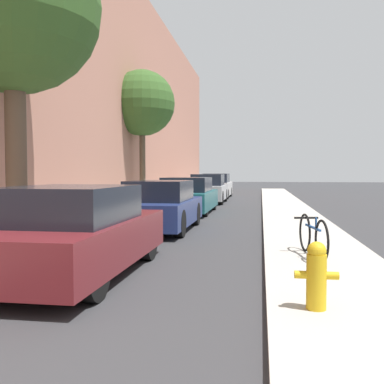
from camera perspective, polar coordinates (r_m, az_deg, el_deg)
name	(u,v)px	position (r m, az deg, el deg)	size (l,w,h in m)	color
ground_plane	(206,220)	(14.66, 1.81, -3.65)	(120.00, 120.00, 0.00)	#333335
sidewalk_left	(123,217)	(15.29, -9.05, -3.20)	(2.00, 52.00, 0.12)	#ADA89E
sidewalk_right	(294,219)	(14.58, 13.21, -3.51)	(2.00, 52.00, 0.12)	#ADA89E
building_facade_left	(84,68)	(16.10, -13.93, 15.48)	(0.70, 52.00, 10.41)	tan
parked_car_maroon	(73,233)	(6.96, -15.27, -5.16)	(1.85, 4.19, 1.38)	black
parked_car_navy	(161,207)	(11.97, -4.08, -1.92)	(1.72, 4.13, 1.37)	black
parked_car_teal	(188,196)	(17.11, -0.54, -0.54)	(1.90, 4.58, 1.40)	black
parked_car_silver	(208,189)	(22.66, 2.15, 0.34)	(1.74, 3.92, 1.50)	black
parked_car_white	(217,186)	(27.53, 3.27, 0.74)	(1.69, 4.55, 1.52)	black
street_tree_near	(13,8)	(10.17, -22.34, 21.44)	(3.51, 3.51, 6.59)	brown
street_tree_far	(142,104)	(19.72, -6.54, 11.42)	(2.90, 2.90, 5.98)	brown
fire_hydrant	(316,275)	(4.92, 15.98, -10.35)	(0.46, 0.21, 0.73)	gold
bicycle	(313,236)	(7.92, 15.52, -5.55)	(0.45, 1.71, 0.70)	black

